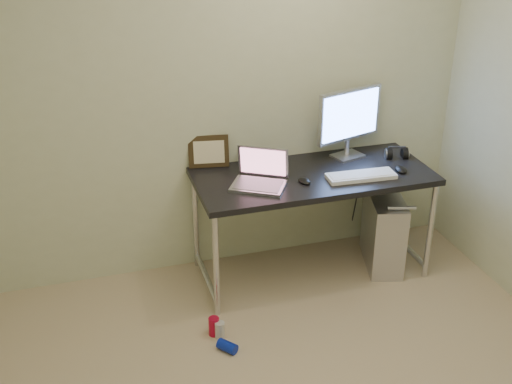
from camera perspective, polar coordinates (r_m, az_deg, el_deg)
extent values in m
cube|color=beige|center=(4.18, -3.83, 8.80)|extent=(3.50, 0.02, 2.50)
cube|color=black|center=(4.23, 5.11, 1.39)|extent=(1.56, 0.68, 0.04)
cylinder|color=silver|center=(3.95, -3.56, -6.61)|extent=(0.04, 0.04, 0.71)
cylinder|color=silver|center=(4.46, -5.40, -2.60)|extent=(0.04, 0.04, 0.71)
cylinder|color=silver|center=(4.47, 15.22, -3.41)|extent=(0.04, 0.04, 0.71)
cylinder|color=silver|center=(4.93, 11.67, -0.16)|extent=(0.04, 0.04, 0.71)
cylinder|color=silver|center=(4.35, -4.41, -7.60)|extent=(0.04, 0.60, 0.04)
cylinder|color=silver|center=(4.83, 13.03, -4.60)|extent=(0.04, 0.60, 0.04)
cube|color=silver|center=(4.61, 11.25, -3.37)|extent=(0.35, 0.54, 0.52)
cylinder|color=#BABBC2|center=(4.31, 12.83, -1.38)|extent=(0.19, 0.08, 0.03)
cylinder|color=#BABBC2|center=(4.64, 10.37, 0.89)|extent=(0.19, 0.08, 0.03)
cylinder|color=black|center=(4.79, 9.01, -0.12)|extent=(0.01, 0.16, 0.69)
cylinder|color=black|center=(4.82, 10.07, -0.30)|extent=(0.02, 0.11, 0.71)
cylinder|color=#AC0B2B|center=(3.96, -3.76, -11.83)|extent=(0.08, 0.08, 0.12)
cylinder|color=silver|center=(3.94, -3.24, -12.14)|extent=(0.07, 0.07, 0.11)
cylinder|color=#0B21A9|center=(3.85, -2.57, -13.55)|extent=(0.12, 0.13, 0.06)
cube|color=#BABBC2|center=(4.01, 0.20, 0.55)|extent=(0.40, 0.36, 0.02)
cube|color=gray|center=(4.01, 0.21, 0.68)|extent=(0.35, 0.31, 0.00)
cube|color=gray|center=(4.08, 0.64, 2.73)|extent=(0.30, 0.21, 0.21)
cube|color=#7B4655|center=(4.07, 0.67, 2.69)|extent=(0.27, 0.18, 0.18)
cube|color=#BABBC2|center=(4.51, 8.14, 3.21)|extent=(0.24, 0.20, 0.02)
cylinder|color=#BABBC2|center=(4.50, 8.09, 4.05)|extent=(0.03, 0.03, 0.11)
cube|color=#BABBC2|center=(4.41, 8.33, 6.84)|extent=(0.50, 0.18, 0.36)
cube|color=#618FFF|center=(4.39, 8.44, 6.75)|extent=(0.45, 0.14, 0.31)
cube|color=white|center=(4.19, 9.32, 1.41)|extent=(0.46, 0.17, 0.03)
ellipsoid|color=black|center=(4.34, 12.77, 2.07)|extent=(0.09, 0.13, 0.04)
ellipsoid|color=black|center=(4.08, 4.33, 1.07)|extent=(0.09, 0.12, 0.04)
cylinder|color=black|center=(4.52, 11.78, 3.25)|extent=(0.06, 0.10, 0.09)
cylinder|color=black|center=(4.57, 13.00, 3.39)|extent=(0.06, 0.10, 0.09)
cube|color=black|center=(4.53, 12.45, 3.90)|extent=(0.12, 0.05, 0.01)
cube|color=black|center=(4.28, -4.24, 3.62)|extent=(0.28, 0.12, 0.22)
cylinder|color=silver|center=(4.33, -1.32, 3.02)|extent=(0.01, 0.01, 0.09)
cylinder|color=white|center=(4.31, -1.33, 3.66)|extent=(0.04, 0.03, 0.04)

